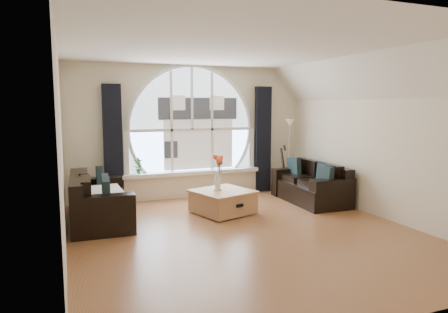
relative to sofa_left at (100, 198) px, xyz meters
The scene contains 21 objects.
ground 2.45m from the sofa_left, 35.24° to the right, with size 5.00×5.50×0.01m, color brown.
ceiling 3.33m from the sofa_left, 35.24° to the right, with size 5.00×5.50×0.01m, color silver.
wall_back 2.57m from the sofa_left, 34.56° to the left, with size 5.00×0.01×2.70m, color beige.
wall_front 4.68m from the sofa_left, 64.56° to the right, with size 5.00×0.01×2.70m, color beige.
wall_left 1.77m from the sofa_left, 110.82° to the right, with size 0.01×5.50×2.70m, color beige.
wall_right 4.78m from the sofa_left, 17.30° to the right, with size 0.01×5.50×2.70m, color beige.
attic_slope 4.81m from the sofa_left, 18.46° to the right, with size 0.92×5.50×0.72m, color silver.
arched_window 2.67m from the sofa_left, 33.97° to the left, with size 2.60×0.06×2.15m, color silver.
window_sill 2.34m from the sofa_left, 32.55° to the left, with size 2.90×0.22×0.08m, color white.
window_frame 2.66m from the sofa_left, 33.36° to the left, with size 2.76×0.08×2.15m, color white.
neighbor_house 2.73m from the sofa_left, 31.76° to the left, with size 1.70×0.02×1.50m, color silver.
curtain_left 1.49m from the sofa_left, 73.33° to the left, with size 0.35×0.12×2.30m, color black.
curtain_right 3.85m from the sofa_left, 19.12° to the left, with size 0.35×0.12×2.30m, color black.
sofa_left is the anchor object (origin of this frame).
sofa_right 3.98m from the sofa_left, ahead, with size 0.83×1.67×0.74m, color black.
coffee_chest 2.08m from the sofa_left, ahead, with size 0.92×0.92×0.45m, color #A9764D.
throw_blanket 0.12m from the sofa_left, ahead, with size 0.55×0.55×0.10m, color silver.
vase_flowers 2.04m from the sofa_left, ahead, with size 0.24×0.24×0.70m, color white.
floor_lamp 4.25m from the sofa_left, 13.88° to the left, with size 0.24×0.24×1.60m, color #B2B2B2.
guitar 3.96m from the sofa_left, 13.07° to the left, with size 0.36×0.24×1.06m, color olive.
potted_plant 1.54m from the sofa_left, 56.25° to the left, with size 0.17×0.12×0.32m, color #1E6023.
Camera 1 is at (-2.46, -5.33, 1.89)m, focal length 32.57 mm.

